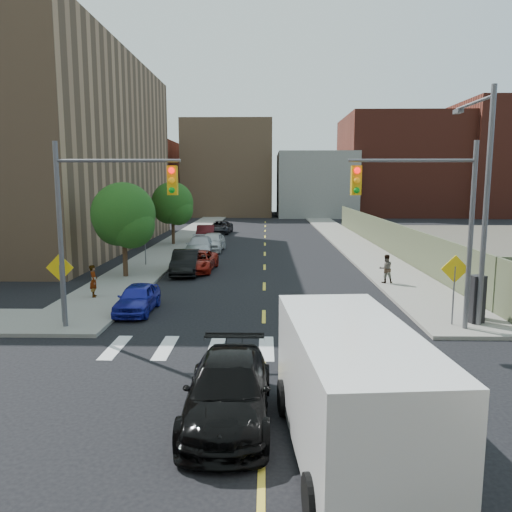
{
  "coord_description": "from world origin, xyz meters",
  "views": [
    {
      "loc": [
        0.07,
        -12.11,
        5.58
      ],
      "look_at": [
        -0.4,
        11.63,
        2.0
      ],
      "focal_mm": 35.0,
      "sensor_mm": 36.0,
      "label": 1
    }
  ],
  "objects_px": {
    "cargo_van": "(349,386)",
    "parked_car_white": "(212,242)",
    "parked_car_black": "(186,262)",
    "mailbox": "(477,302)",
    "parked_car_blue": "(137,298)",
    "parked_car_silver": "(200,246)",
    "parked_car_grey": "(220,227)",
    "pedestrian_east": "(386,269)",
    "parked_car_red": "(197,261)",
    "payphone": "(476,299)",
    "parked_car_maroon": "(206,234)",
    "black_sedan": "(228,390)",
    "pedestrian_west": "(94,281)"
  },
  "relations": [
    {
      "from": "parked_car_black",
      "to": "mailbox",
      "type": "height_order",
      "value": "mailbox"
    },
    {
      "from": "parked_car_silver",
      "to": "mailbox",
      "type": "distance_m",
      "value": 22.22
    },
    {
      "from": "parked_car_blue",
      "to": "parked_car_grey",
      "type": "height_order",
      "value": "parked_car_grey"
    },
    {
      "from": "parked_car_silver",
      "to": "cargo_van",
      "type": "bearing_deg",
      "value": -76.75
    },
    {
      "from": "parked_car_grey",
      "to": "pedestrian_east",
      "type": "relative_size",
      "value": 3.14
    },
    {
      "from": "parked_car_red",
      "to": "parked_car_white",
      "type": "xyz_separation_m",
      "value": [
        -0.02,
        8.88,
        0.13
      ]
    },
    {
      "from": "parked_car_maroon",
      "to": "pedestrian_east",
      "type": "distance_m",
      "value": 22.82
    },
    {
      "from": "parked_car_blue",
      "to": "parked_car_red",
      "type": "xyz_separation_m",
      "value": [
        1.21,
        9.85,
        0.02
      ]
    },
    {
      "from": "parked_car_red",
      "to": "cargo_van",
      "type": "distance_m",
      "value": 21.71
    },
    {
      "from": "mailbox",
      "to": "payphone",
      "type": "height_order",
      "value": "payphone"
    },
    {
      "from": "parked_car_white",
      "to": "payphone",
      "type": "bearing_deg",
      "value": -56.59
    },
    {
      "from": "parked_car_white",
      "to": "cargo_van",
      "type": "xyz_separation_m",
      "value": [
        6.01,
        -29.73,
        0.66
      ]
    },
    {
      "from": "payphone",
      "to": "pedestrian_east",
      "type": "xyz_separation_m",
      "value": [
        -1.67,
        7.56,
        -0.16
      ]
    },
    {
      "from": "parked_car_maroon",
      "to": "black_sedan",
      "type": "distance_m",
      "value": 35.09
    },
    {
      "from": "parked_car_red",
      "to": "pedestrian_west",
      "type": "relative_size",
      "value": 3.01
    },
    {
      "from": "parked_car_black",
      "to": "parked_car_silver",
      "type": "height_order",
      "value": "parked_car_black"
    },
    {
      "from": "cargo_van",
      "to": "pedestrian_west",
      "type": "height_order",
      "value": "cargo_van"
    },
    {
      "from": "parked_car_black",
      "to": "pedestrian_west",
      "type": "relative_size",
      "value": 2.88
    },
    {
      "from": "parked_car_white",
      "to": "black_sedan",
      "type": "relative_size",
      "value": 0.93
    },
    {
      "from": "parked_car_red",
      "to": "parked_car_maroon",
      "type": "relative_size",
      "value": 1.0
    },
    {
      "from": "parked_car_red",
      "to": "parked_car_white",
      "type": "height_order",
      "value": "parked_car_white"
    },
    {
      "from": "parked_car_white",
      "to": "parked_car_maroon",
      "type": "relative_size",
      "value": 0.99
    },
    {
      "from": "parked_car_grey",
      "to": "parked_car_blue",
      "type": "bearing_deg",
      "value": -87.02
    },
    {
      "from": "parked_car_grey",
      "to": "black_sedan",
      "type": "relative_size",
      "value": 0.99
    },
    {
      "from": "cargo_van",
      "to": "parked_car_white",
      "type": "bearing_deg",
      "value": 96.61
    },
    {
      "from": "parked_car_blue",
      "to": "parked_car_silver",
      "type": "bearing_deg",
      "value": 88.91
    },
    {
      "from": "parked_car_silver",
      "to": "mailbox",
      "type": "xyz_separation_m",
      "value": [
        13.43,
        -17.7,
        0.08
      ]
    },
    {
      "from": "parked_car_blue",
      "to": "cargo_van",
      "type": "distance_m",
      "value": 13.17
    },
    {
      "from": "parked_car_red",
      "to": "pedestrian_east",
      "type": "relative_size",
      "value": 2.98
    },
    {
      "from": "parked_car_white",
      "to": "black_sedan",
      "type": "distance_m",
      "value": 28.55
    },
    {
      "from": "parked_car_silver",
      "to": "parked_car_grey",
      "type": "relative_size",
      "value": 1.01
    },
    {
      "from": "mailbox",
      "to": "payphone",
      "type": "bearing_deg",
      "value": -95.51
    },
    {
      "from": "black_sedan",
      "to": "pedestrian_east",
      "type": "height_order",
      "value": "pedestrian_east"
    },
    {
      "from": "pedestrian_east",
      "to": "payphone",
      "type": "bearing_deg",
      "value": 96.63
    },
    {
      "from": "parked_car_maroon",
      "to": "cargo_van",
      "type": "distance_m",
      "value": 36.89
    },
    {
      "from": "parked_car_white",
      "to": "parked_car_black",
      "type": "bearing_deg",
      "value": -90.89
    },
    {
      "from": "parked_car_black",
      "to": "parked_car_silver",
      "type": "relative_size",
      "value": 0.9
    },
    {
      "from": "parked_car_blue",
      "to": "parked_car_red",
      "type": "height_order",
      "value": "parked_car_red"
    },
    {
      "from": "mailbox",
      "to": "pedestrian_east",
      "type": "relative_size",
      "value": 0.85
    },
    {
      "from": "mailbox",
      "to": "parked_car_maroon",
      "type": "bearing_deg",
      "value": 138.82
    },
    {
      "from": "parked_car_red",
      "to": "black_sedan",
      "type": "height_order",
      "value": "black_sedan"
    },
    {
      "from": "parked_car_white",
      "to": "payphone",
      "type": "distance_m",
      "value": 23.99
    },
    {
      "from": "parked_car_silver",
      "to": "payphone",
      "type": "distance_m",
      "value": 22.55
    },
    {
      "from": "payphone",
      "to": "pedestrian_west",
      "type": "xyz_separation_m",
      "value": [
        -16.24,
        4.0,
        -0.16
      ]
    },
    {
      "from": "parked_car_blue",
      "to": "mailbox",
      "type": "bearing_deg",
      "value": -4.07
    },
    {
      "from": "cargo_van",
      "to": "parked_car_maroon",
      "type": "bearing_deg",
      "value": 96.58
    },
    {
      "from": "parked_car_red",
      "to": "parked_car_maroon",
      "type": "height_order",
      "value": "parked_car_maroon"
    },
    {
      "from": "parked_car_maroon",
      "to": "pedestrian_west",
      "type": "height_order",
      "value": "pedestrian_west"
    },
    {
      "from": "black_sedan",
      "to": "pedestrian_east",
      "type": "distance_m",
      "value": 17.03
    },
    {
      "from": "parked_car_silver",
      "to": "pedestrian_east",
      "type": "relative_size",
      "value": 3.16
    }
  ]
}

